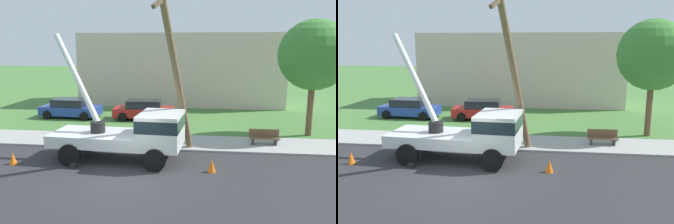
{
  "view_description": "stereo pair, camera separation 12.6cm",
  "coord_description": "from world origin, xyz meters",
  "views": [
    {
      "loc": [
        3.36,
        -13.02,
        5.44
      ],
      "look_at": [
        1.39,
        3.61,
        2.15
      ],
      "focal_mm": 36.98,
      "sensor_mm": 36.0,
      "label": 1
    },
    {
      "loc": [
        3.48,
        -13.01,
        5.44
      ],
      "look_at": [
        1.39,
        3.61,
        2.15
      ],
      "focal_mm": 36.98,
      "sensor_mm": 36.0,
      "label": 2
    }
  ],
  "objects": [
    {
      "name": "ground_plane",
      "position": [
        0.0,
        12.0,
        0.0
      ],
      "size": [
        120.0,
        120.0,
        0.0
      ],
      "primitive_type": "plane",
      "color": "#477538"
    },
    {
      "name": "road_asphalt",
      "position": [
        0.0,
        0.0,
        0.0
      ],
      "size": [
        80.0,
        8.09,
        0.01
      ],
      "primitive_type": "cube",
      "color": "#2B2B2D",
      "rests_on": "ground"
    },
    {
      "name": "sidewalk_strip",
      "position": [
        0.0,
        5.52,
        0.05
      ],
      "size": [
        80.0,
        2.94,
        0.1
      ],
      "primitive_type": "cube",
      "color": "#9E9E99",
      "rests_on": "ground"
    },
    {
      "name": "utility_truck",
      "position": [
        -0.07,
        2.4,
        1.41
      ],
      "size": [
        6.74,
        3.22,
        5.98
      ],
      "color": "silver",
      "rests_on": "ground"
    },
    {
      "name": "leaning_utility_pole",
      "position": [
        1.82,
        2.96,
        4.26
      ],
      "size": [
        1.61,
        4.05,
        8.36
      ],
      "color": "brown",
      "rests_on": "ground"
    },
    {
      "name": "traffic_cone_ahead",
      "position": [
        3.56,
        1.28,
        0.28
      ],
      "size": [
        0.36,
        0.36,
        0.56
      ],
      "primitive_type": "cone",
      "color": "orange",
      "rests_on": "ground"
    },
    {
      "name": "traffic_cone_behind",
      "position": [
        -5.51,
        1.2,
        0.28
      ],
      "size": [
        0.36,
        0.36,
        0.56
      ],
      "primitive_type": "cone",
      "color": "orange",
      "rests_on": "ground"
    },
    {
      "name": "parked_sedan_blue",
      "position": [
        -6.93,
        11.52,
        0.71
      ],
      "size": [
        4.51,
        2.21,
        1.42
      ],
      "color": "#263F99",
      "rests_on": "ground"
    },
    {
      "name": "parked_sedan_red",
      "position": [
        -1.32,
        11.55,
        0.71
      ],
      "size": [
        4.49,
        2.17,
        1.42
      ],
      "color": "#B21E1E",
      "rests_on": "ground"
    },
    {
      "name": "park_bench",
      "position": [
        6.4,
        5.58,
        0.46
      ],
      "size": [
        1.6,
        0.45,
        0.9
      ],
      "color": "brown",
      "rests_on": "ground"
    },
    {
      "name": "roadside_tree_near",
      "position": [
        9.41,
        8.15,
        4.81
      ],
      "size": [
        4.13,
        4.13,
        6.9
      ],
      "color": "brown",
      "rests_on": "ground"
    },
    {
      "name": "lowrise_building_backdrop",
      "position": [
        0.82,
        19.32,
        3.2
      ],
      "size": [
        18.0,
        6.0,
        6.4
      ],
      "primitive_type": "cube",
      "color": "beige",
      "rests_on": "ground"
    }
  ]
}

